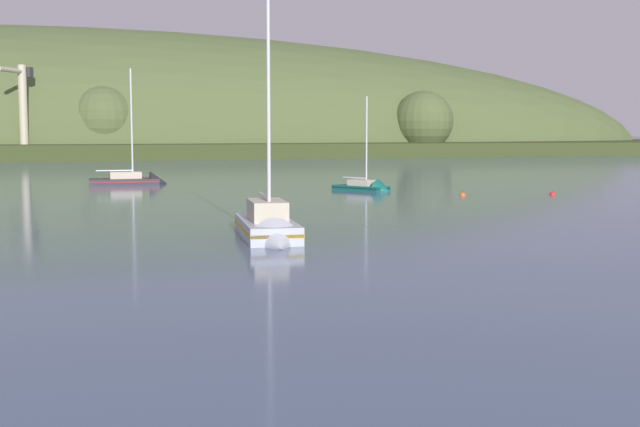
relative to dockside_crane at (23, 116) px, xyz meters
name	(u,v)px	position (x,y,z in m)	size (l,w,h in m)	color
far_shoreline_hill	(64,154)	(9.74, 39.90, -8.64)	(424.29, 113.49, 62.65)	#35401E
dockside_crane	(23,116)	(0.00, 0.00, 0.00)	(7.08, 10.23, 18.92)	#4C4C51
sailboat_near_mooring	(135,182)	(10.69, -85.34, -8.49)	(8.48, 3.35, 13.72)	#232328
sailboat_midwater_white	(368,189)	(30.96, -102.43, -8.61)	(5.05, 6.54, 10.24)	#0F564C
sailboat_far_left	(269,233)	(11.46, -134.12, -8.46)	(4.10, 9.61, 14.91)	#ADB2BC
mooring_buoy_foreground	(553,195)	(44.77, -113.08, -8.78)	(0.56, 0.56, 0.64)	red
mooring_buoy_midchannel	(463,195)	(36.53, -111.12, -8.78)	(0.55, 0.55, 0.63)	#EA5B19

